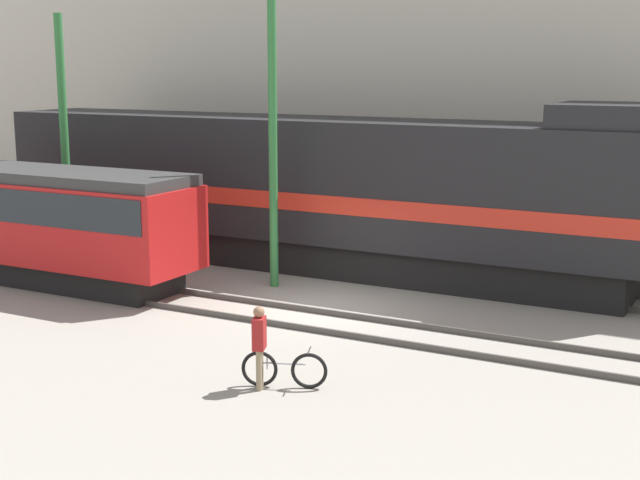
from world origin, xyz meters
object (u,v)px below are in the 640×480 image
bicycle (284,370)px  utility_pole_left (64,139)px  freight_locomotive (310,190)px  streetcar (34,217)px  person (259,339)px  utility_pole_center (273,139)px

bicycle → utility_pole_left: bearing=150.4°
freight_locomotive → utility_pole_left: (-7.25, -2.60, 1.42)m
freight_locomotive → streetcar: freight_locomotive is taller
utility_pole_left → person: bearing=-31.5°
freight_locomotive → person: freight_locomotive is taller
person → utility_pole_left: size_ratio=0.21×
freight_locomotive → person: size_ratio=12.82×
freight_locomotive → utility_pole_center: bearing=-83.8°
bicycle → person: bearing=-141.5°
freight_locomotive → streetcar: 8.00m
bicycle → utility_pole_center: utility_pole_center is taller
freight_locomotive → streetcar: (-6.05, -5.20, -0.53)m
streetcar → utility_pole_left: utility_pole_left is taller
bicycle → utility_pole_center: (-4.26, 6.70, 3.72)m
utility_pole_left → bicycle: bearing=-29.6°
person → utility_pole_left: 13.69m
utility_pole_center → person: bearing=-60.9°
utility_pole_center → streetcar: bearing=-157.7°
bicycle → person: (-0.37, -0.29, 0.62)m
utility_pole_left → freight_locomotive: bearing=19.7°
bicycle → utility_pole_left: size_ratio=0.21×
bicycle → person: 0.78m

